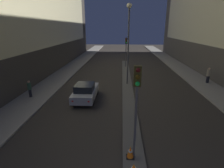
{
  "coord_description": "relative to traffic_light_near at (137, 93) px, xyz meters",
  "views": [
    {
      "loc": [
        -0.7,
        -3.34,
        6.3
      ],
      "look_at": [
        -1.68,
        14.51,
        0.5
      ],
      "focal_mm": 28.0,
      "sensor_mm": 36.0,
      "label": 1
    }
  ],
  "objects": [
    {
      "name": "traffic_cone_far",
      "position": [
        -0.19,
        -0.07,
        -3.09
      ],
      "size": [
        0.4,
        0.4,
        0.63
      ],
      "color": "black",
      "rests_on": "median_strip"
    },
    {
      "name": "street_lamp",
      "position": [
        0.0,
        11.95,
        2.38
      ],
      "size": [
        0.52,
        0.52,
        8.54
      ],
      "color": "#4C4C51",
      "rests_on": "median_strip"
    },
    {
      "name": "median_strip",
      "position": [
        0.0,
        11.79,
        -3.46
      ],
      "size": [
        1.11,
        29.46,
        0.12
      ],
      "color": "#56544F",
      "rests_on": "ground"
    },
    {
      "name": "car_left_lane",
      "position": [
        -3.9,
        7.29,
        -2.73
      ],
      "size": [
        1.85,
        4.1,
        1.59
      ],
      "color": "#B2B2B7",
      "rests_on": "ground"
    },
    {
      "name": "pedestrian_on_right_sidewalk",
      "position": [
        9.37,
        12.78,
        -2.45
      ],
      "size": [
        0.43,
        0.43,
        1.78
      ],
      "color": "black",
      "rests_on": "sidewalk_right"
    },
    {
      "name": "traffic_light_mid",
      "position": [
        0.0,
        21.23,
        0.0
      ],
      "size": [
        0.32,
        0.42,
        4.64
      ],
      "color": "#4C4C51",
      "rests_on": "median_strip"
    },
    {
      "name": "pedestrian_on_left_sidewalk",
      "position": [
        -9.08,
        7.38,
        -2.55
      ],
      "size": [
        0.35,
        0.35,
        1.58
      ],
      "color": "black",
      "rests_on": "sidewalk_left"
    },
    {
      "name": "traffic_light_near",
      "position": [
        0.0,
        0.0,
        0.0
      ],
      "size": [
        0.32,
        0.42,
        4.64
      ],
      "color": "#4C4C51",
      "rests_on": "median_strip"
    }
  ]
}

